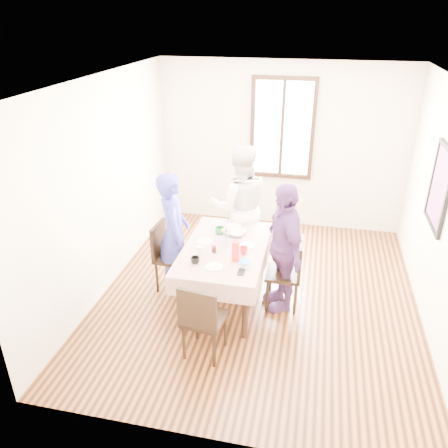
{
  "coord_description": "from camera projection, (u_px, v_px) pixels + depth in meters",
  "views": [
    {
      "loc": [
        0.59,
        -4.82,
        3.38
      ],
      "look_at": [
        -0.41,
        -0.25,
        1.1
      ],
      "focal_mm": 35.63,
      "sensor_mm": 36.0,
      "label": 1
    }
  ],
  "objects": [
    {
      "name": "plate_far",
      "position": [
        233.0,
        226.0,
        5.91
      ],
      "size": [
        0.2,
        0.2,
        0.01
      ],
      "primitive_type": "cylinder",
      "color": "white",
      "rests_on": "tablecloth"
    },
    {
      "name": "person_left",
      "position": [
        173.0,
        233.0,
        5.64
      ],
      "size": [
        0.58,
        0.69,
        1.62
      ],
      "primitive_type": "imported",
      "rotation": [
        0.0,
        0.0,
        1.96
      ],
      "color": "#35359B",
      "rests_on": "ground"
    },
    {
      "name": "back_wall",
      "position": [
        281.0,
        147.0,
        7.22
      ],
      "size": [
        4.0,
        0.0,
        4.0
      ],
      "primitive_type": "plane",
      "rotation": [
        1.57,
        0.0,
        0.0
      ],
      "color": "#EFE2C3",
      "rests_on": "ground"
    },
    {
      "name": "mug_green",
      "position": [
        220.0,
        230.0,
        5.71
      ],
      "size": [
        0.12,
        0.12,
        0.09
      ],
      "primitive_type": "imported",
      "rotation": [
        0.0,
        0.0,
        -0.05
      ],
      "color": "#0C7226",
      "rests_on": "tablecloth"
    },
    {
      "name": "butter_tub",
      "position": [
        245.0,
        264.0,
        4.98
      ],
      "size": [
        0.12,
        0.12,
        0.06
      ],
      "primitive_type": "cylinder",
      "color": "white",
      "rests_on": "tablecloth"
    },
    {
      "name": "mug_black",
      "position": [
        195.0,
        260.0,
        5.05
      ],
      "size": [
        0.13,
        0.13,
        0.08
      ],
      "primitive_type": "imported",
      "rotation": [
        0.0,
        0.0,
        -0.33
      ],
      "color": "black",
      "rests_on": "tablecloth"
    },
    {
      "name": "person_far",
      "position": [
        240.0,
        206.0,
        6.21
      ],
      "size": [
        1.01,
        0.87,
        1.78
      ],
      "primitive_type": "imported",
      "rotation": [
        0.0,
        0.0,
        3.4
      ],
      "color": "white",
      "rests_on": "ground"
    },
    {
      "name": "flower_bunch",
      "position": [
        226.0,
        234.0,
        5.34
      ],
      "size": [
        0.09,
        0.09,
        0.1
      ],
      "primitive_type": null,
      "color": "yellow",
      "rests_on": "flower_vase"
    },
    {
      "name": "butter_lid",
      "position": [
        245.0,
        262.0,
        4.97
      ],
      "size": [
        0.12,
        0.12,
        0.01
      ],
      "primitive_type": "cylinder",
      "color": "blue",
      "rests_on": "butter_tub"
    },
    {
      "name": "chair_near",
      "position": [
        205.0,
        318.0,
        4.66
      ],
      "size": [
        0.47,
        0.47,
        0.91
      ],
      "primitive_type": "cube",
      "rotation": [
        0.0,
        0.0,
        -0.13
      ],
      "color": "black",
      "rests_on": "ground"
    },
    {
      "name": "right_wall",
      "position": [
        444.0,
        214.0,
        4.86
      ],
      "size": [
        0.0,
        4.5,
        4.5
      ],
      "primitive_type": "plane",
      "rotation": [
        1.57,
        0.0,
        -1.57
      ],
      "color": "#EFE2C3",
      "rests_on": "ground"
    },
    {
      "name": "smartphone",
      "position": [
        241.0,
        272.0,
        4.89
      ],
      "size": [
        0.07,
        0.15,
        0.01
      ],
      "primitive_type": "cube",
      "color": "black",
      "rests_on": "tablecloth"
    },
    {
      "name": "mug_flag",
      "position": [
        244.0,
        251.0,
        5.23
      ],
      "size": [
        0.14,
        0.14,
        0.09
      ],
      "primitive_type": "imported",
      "rotation": [
        0.0,
        0.0,
        0.96
      ],
      "color": "red",
      "rests_on": "tablecloth"
    },
    {
      "name": "plate_right",
      "position": [
        247.0,
        245.0,
        5.43
      ],
      "size": [
        0.2,
        0.2,
        0.01
      ],
      "primitive_type": "cylinder",
      "color": "white",
      "rests_on": "tablecloth"
    },
    {
      "name": "juice_carton",
      "position": [
        236.0,
        251.0,
        5.07
      ],
      "size": [
        0.08,
        0.08,
        0.24
      ],
      "primitive_type": "cube",
      "color": "red",
      "rests_on": "tablecloth"
    },
    {
      "name": "drinking_glass",
      "position": [
        200.0,
        251.0,
        5.22
      ],
      "size": [
        0.08,
        0.08,
        0.11
      ],
      "primitive_type": "cylinder",
      "color": "silver",
      "rests_on": "tablecloth"
    },
    {
      "name": "window_frame",
      "position": [
        282.0,
        129.0,
        7.07
      ],
      "size": [
        1.02,
        0.06,
        1.62
      ],
      "primitive_type": "cube",
      "color": "black",
      "rests_on": "back_wall"
    },
    {
      "name": "dining_table",
      "position": [
        225.0,
        274.0,
        5.57
      ],
      "size": [
        0.87,
        1.46,
        0.75
      ],
      "primitive_type": "cube",
      "color": "black",
      "rests_on": "ground"
    },
    {
      "name": "chair_right",
      "position": [
        283.0,
        273.0,
        5.44
      ],
      "size": [
        0.42,
        0.42,
        0.91
      ],
      "primitive_type": "cube",
      "rotation": [
        0.0,
        0.0,
        1.58
      ],
      "color": "black",
      "rests_on": "ground"
    },
    {
      "name": "art_poster",
      "position": [
        440.0,
        187.0,
        5.04
      ],
      "size": [
        0.04,
        0.76,
        0.96
      ],
      "primitive_type": "cube",
      "color": "red",
      "rests_on": "right_wall"
    },
    {
      "name": "person_right",
      "position": [
        284.0,
        247.0,
        5.28
      ],
      "size": [
        0.75,
        1.04,
        1.63
      ],
      "primitive_type": "imported",
      "rotation": [
        0.0,
        0.0,
        -1.15
      ],
      "color": "#563067",
      "rests_on": "ground"
    },
    {
      "name": "tablecloth",
      "position": [
        225.0,
        248.0,
        5.41
      ],
      "size": [
        0.99,
        1.58,
        0.01
      ],
      "primitive_type": "cube",
      "color": "#5C0E09",
      "rests_on": "dining_table"
    },
    {
      "name": "plate_left",
      "position": [
        205.0,
        241.0,
        5.53
      ],
      "size": [
        0.2,
        0.2,
        0.01
      ],
      "primitive_type": "cylinder",
      "color": "white",
      "rests_on": "tablecloth"
    },
    {
      "name": "plate_near",
      "position": [
        214.0,
        267.0,
        4.98
      ],
      "size": [
        0.2,
        0.2,
        0.01
      ],
      "primitive_type": "cylinder",
      "color": "white",
      "rests_on": "tablecloth"
    },
    {
      "name": "chair_far",
      "position": [
        240.0,
        233.0,
        6.42
      ],
      "size": [
        0.45,
        0.45,
        0.91
      ],
      "primitive_type": "cube",
      "rotation": [
        0.0,
        0.0,
        3.06
      ],
      "color": "black",
      "rests_on": "ground"
    },
    {
      "name": "window_pane",
      "position": [
        282.0,
        129.0,
        7.08
      ],
      "size": [
        0.9,
        0.02,
        1.5
      ],
      "primitive_type": "cube",
      "color": "white",
      "rests_on": "back_wall"
    },
    {
      "name": "serving_bowl",
      "position": [
        236.0,
        233.0,
        5.68
      ],
      "size": [
        0.28,
        0.28,
        0.06
      ],
      "primitive_type": "imported",
      "rotation": [
        0.0,
        0.0,
        -0.19
      ],
      "color": "white",
      "rests_on": "tablecloth"
    },
    {
      "name": "flower_vase",
      "position": [
        226.0,
        242.0,
        5.39
      ],
      "size": [
        0.06,
        0.06,
        0.12
      ],
      "primitive_type": "cylinder",
      "color": "silver",
      "rests_on": "tablecloth"
    },
    {
      "name": "jam_jar",
      "position": [
        214.0,
        249.0,
        5.27
      ],
      "size": [
        0.05,
        0.05,
        0.08
      ],
      "primitive_type": "cylinder",
      "color": "black",
      "rests_on": "tablecloth"
    },
    {
      "name": "chair_left",
      "position": [
        173.0,
        257.0,
        5.8
      ],
      "size": [
        0.44,
        0.44,
        0.91
      ],
      "primitive_type": "cube",
      "rotation": [
        0.0,
        0.0,
        -1.62
      ],
      "color": "black",
      "rests_on": "ground"
    },
    {
      "name": "ground",
      "position": [
        259.0,
        294.0,
        5.83
      ],
      "size": [
        4.5,
        4.5,
        0.0
      ],
      "primitive_type": "plane",
      "color": "black",
      "rests_on": "ground"
    }
  ]
}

